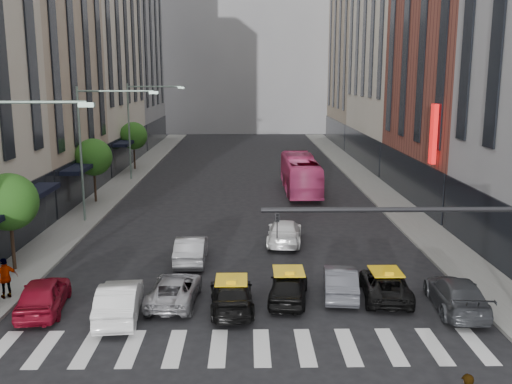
{
  "coord_description": "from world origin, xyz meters",
  "views": [
    {
      "loc": [
        0.06,
        -17.93,
        9.83
      ],
      "look_at": [
        0.54,
        10.6,
        4.0
      ],
      "focal_mm": 40.0,
      "sensor_mm": 36.0,
      "label": 1
    }
  ],
  "objects_px": {
    "car_red": "(43,294)",
    "pedestrian_far": "(6,278)",
    "streetlamp_far": "(139,118)",
    "car_white_front": "(119,301)",
    "streetlamp_mid": "(94,136)",
    "bus": "(300,174)",
    "taxi_left": "(232,295)",
    "taxi_center": "(288,286)"
  },
  "relations": [
    {
      "from": "car_red",
      "to": "pedestrian_far",
      "type": "height_order",
      "value": "pedestrian_far"
    },
    {
      "from": "streetlamp_far",
      "to": "car_white_front",
      "type": "distance_m",
      "value": 32.54
    },
    {
      "from": "streetlamp_mid",
      "to": "pedestrian_far",
      "type": "height_order",
      "value": "streetlamp_mid"
    },
    {
      "from": "streetlamp_mid",
      "to": "streetlamp_far",
      "type": "height_order",
      "value": "same"
    },
    {
      "from": "bus",
      "to": "pedestrian_far",
      "type": "bearing_deg",
      "value": 57.29
    },
    {
      "from": "streetlamp_mid",
      "to": "taxi_left",
      "type": "distance_m",
      "value": 18.44
    },
    {
      "from": "streetlamp_far",
      "to": "car_red",
      "type": "bearing_deg",
      "value": -87.28
    },
    {
      "from": "streetlamp_mid",
      "to": "taxi_center",
      "type": "xyz_separation_m",
      "value": [
        11.94,
        -14.09,
        -5.21
      ]
    },
    {
      "from": "taxi_left",
      "to": "pedestrian_far",
      "type": "bearing_deg",
      "value": -9.43
    },
    {
      "from": "streetlamp_mid",
      "to": "car_red",
      "type": "height_order",
      "value": "streetlamp_mid"
    },
    {
      "from": "taxi_left",
      "to": "car_white_front",
      "type": "bearing_deg",
      "value": 6.87
    },
    {
      "from": "bus",
      "to": "car_white_front",
      "type": "bearing_deg",
      "value": 68.92
    },
    {
      "from": "streetlamp_mid",
      "to": "pedestrian_far",
      "type": "xyz_separation_m",
      "value": [
        -0.57,
        -13.85,
        -4.85
      ]
    },
    {
      "from": "bus",
      "to": "taxi_left",
      "type": "bearing_deg",
      "value": 77.92
    },
    {
      "from": "streetlamp_far",
      "to": "pedestrian_far",
      "type": "xyz_separation_m",
      "value": [
        -0.57,
        -29.85,
        -4.85
      ]
    },
    {
      "from": "pedestrian_far",
      "to": "car_white_front",
      "type": "bearing_deg",
      "value": 120.58
    },
    {
      "from": "car_red",
      "to": "taxi_center",
      "type": "relative_size",
      "value": 1.08
    },
    {
      "from": "car_red",
      "to": "car_white_front",
      "type": "distance_m",
      "value": 3.45
    },
    {
      "from": "streetlamp_mid",
      "to": "taxi_left",
      "type": "height_order",
      "value": "streetlamp_mid"
    },
    {
      "from": "car_white_front",
      "to": "taxi_left",
      "type": "relative_size",
      "value": 1.02
    },
    {
      "from": "taxi_center",
      "to": "pedestrian_far",
      "type": "xyz_separation_m",
      "value": [
        -12.51,
        0.24,
        0.37
      ]
    },
    {
      "from": "car_white_front",
      "to": "bus",
      "type": "distance_m",
      "value": 27.74
    },
    {
      "from": "car_red",
      "to": "pedestrian_far",
      "type": "distance_m",
      "value": 2.38
    },
    {
      "from": "streetlamp_mid",
      "to": "car_white_front",
      "type": "relative_size",
      "value": 1.97
    },
    {
      "from": "streetlamp_mid",
      "to": "streetlamp_far",
      "type": "bearing_deg",
      "value": 90.0
    },
    {
      "from": "car_red",
      "to": "taxi_left",
      "type": "distance_m",
      "value": 7.97
    },
    {
      "from": "streetlamp_far",
      "to": "car_red",
      "type": "xyz_separation_m",
      "value": [
        1.47,
        -31.03,
        -5.16
      ]
    },
    {
      "from": "bus",
      "to": "streetlamp_far",
      "type": "bearing_deg",
      "value": -21.89
    },
    {
      "from": "streetlamp_far",
      "to": "taxi_center",
      "type": "bearing_deg",
      "value": -68.35
    },
    {
      "from": "taxi_center",
      "to": "bus",
      "type": "bearing_deg",
      "value": -88.66
    },
    {
      "from": "pedestrian_far",
      "to": "streetlamp_far",
      "type": "bearing_deg",
      "value": -131.07
    },
    {
      "from": "taxi_center",
      "to": "pedestrian_far",
      "type": "height_order",
      "value": "pedestrian_far"
    },
    {
      "from": "pedestrian_far",
      "to": "taxi_left",
      "type": "bearing_deg",
      "value": 133.79
    },
    {
      "from": "taxi_center",
      "to": "streetlamp_far",
      "type": "bearing_deg",
      "value": -60.51
    },
    {
      "from": "car_red",
      "to": "bus",
      "type": "relative_size",
      "value": 0.39
    },
    {
      "from": "car_red",
      "to": "bus",
      "type": "height_order",
      "value": "bus"
    },
    {
      "from": "taxi_center",
      "to": "bus",
      "type": "xyz_separation_m",
      "value": [
        2.77,
        24.25,
        0.87
      ]
    },
    {
      "from": "car_red",
      "to": "taxi_center",
      "type": "bearing_deg",
      "value": 177.61
    },
    {
      "from": "taxi_left",
      "to": "bus",
      "type": "distance_m",
      "value": 25.66
    },
    {
      "from": "streetlamp_mid",
      "to": "streetlamp_far",
      "type": "xyz_separation_m",
      "value": [
        0.0,
        16.0,
        0.0
      ]
    },
    {
      "from": "car_white_front",
      "to": "pedestrian_far",
      "type": "bearing_deg",
      "value": -24.91
    },
    {
      "from": "streetlamp_mid",
      "to": "car_red",
      "type": "distance_m",
      "value": 15.96
    }
  ]
}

